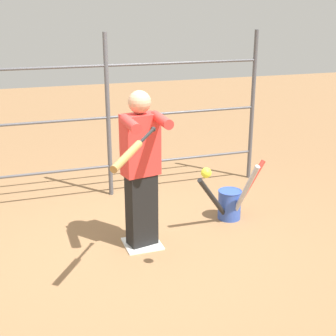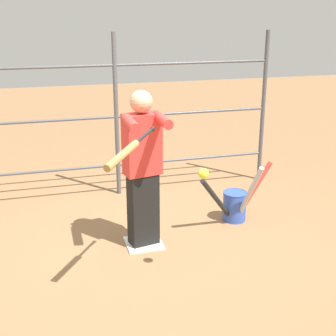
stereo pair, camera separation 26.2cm
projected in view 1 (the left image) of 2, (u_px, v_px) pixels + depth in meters
The scene contains 7 objects.
ground_plane at pixel (142, 244), 5.26m from camera, with size 24.00×24.00×0.00m, color olive.
home_plate at pixel (142, 244), 5.25m from camera, with size 0.40×0.40×0.02m.
fence_backstop at pixel (108, 118), 6.33m from camera, with size 4.46×0.06×2.24m.
batter at pixel (141, 166), 4.94m from camera, with size 0.44×0.64×1.74m.
baseball_bat_swinging at pixel (131, 152), 3.94m from camera, with size 0.59×0.71×0.18m.
softball_in_flight at pixel (206, 173), 4.23m from camera, with size 0.10×0.10×0.10m.
bat_bucket at pixel (231, 202), 5.83m from camera, with size 1.13×0.60×0.82m.
Camera 1 is at (1.26, 4.54, 2.50)m, focal length 50.00 mm.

